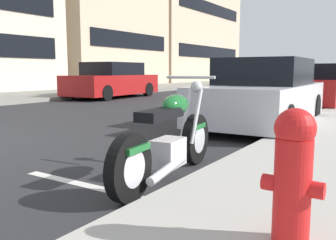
# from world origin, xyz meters

# --- Properties ---
(sidewalk_far_curb) EXTENTS (120.00, 5.00, 0.14)m
(sidewalk_far_curb) POSITION_xyz_m (12.00, 7.19, 0.07)
(sidewalk_far_curb) COLOR gray
(sidewalk_far_curb) RESTS_ON ground
(parking_stall_stripe) EXTENTS (0.12, 2.20, 0.01)m
(parking_stall_stripe) POSITION_xyz_m (0.00, -4.09, 0.00)
(parking_stall_stripe) COLOR silver
(parking_stall_stripe) RESTS_ON ground
(parked_motorcycle) EXTENTS (2.17, 0.62, 1.11)m
(parked_motorcycle) POSITION_xyz_m (0.66, -4.46, 0.43)
(parked_motorcycle) COLOR black
(parked_motorcycle) RESTS_ON ground
(parked_car_at_intersection) EXTENTS (4.35, 1.91, 1.42)m
(parked_car_at_intersection) POSITION_xyz_m (4.99, -4.07, 0.66)
(parked_car_at_intersection) COLOR silver
(parked_car_at_intersection) RESTS_ON ground
(parked_car_second_in_row) EXTENTS (4.30, 2.07, 1.38)m
(parked_car_second_in_row) POSITION_xyz_m (10.21, -4.23, 0.66)
(parked_car_second_in_row) COLOR #AD1919
(parked_car_second_in_row) RESTS_ON ground
(crossing_truck) EXTENTS (2.06, 5.05, 1.92)m
(crossing_truck) POSITION_xyz_m (26.58, 0.72, 0.89)
(crossing_truck) COLOR #4C5156
(crossing_truck) RESTS_ON ground
(car_opposite_curb) EXTENTS (4.69, 2.15, 1.52)m
(car_opposite_curb) POSITION_xyz_m (9.44, 4.04, 0.71)
(car_opposite_curb) COLOR #AD1919
(car_opposite_curb) RESTS_ON ground
(fire_hydrant) EXTENTS (0.24, 0.36, 0.82)m
(fire_hydrant) POSITION_xyz_m (-0.43, -6.02, 0.57)
(fire_hydrant) COLOR red
(fire_hydrant) RESTS_ON sidewalk_near_curb
(townhouse_mid_block) EXTENTS (14.67, 9.29, 13.35)m
(townhouse_mid_block) POSITION_xyz_m (30.30, 14.10, 6.68)
(townhouse_mid_block) COLOR beige
(townhouse_mid_block) RESTS_ON ground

